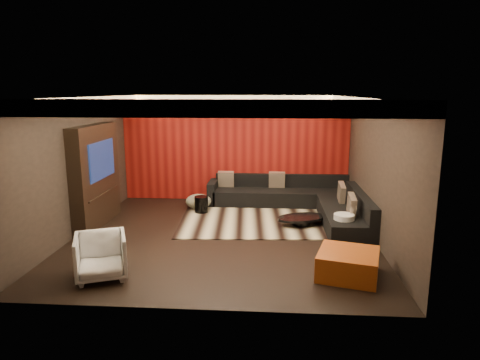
# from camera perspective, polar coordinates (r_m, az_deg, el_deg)

# --- Properties ---
(floor) EXTENTS (6.00, 6.00, 0.02)m
(floor) POSITION_cam_1_polar(r_m,az_deg,el_deg) (8.81, -2.24, -7.54)
(floor) COLOR black
(floor) RESTS_ON ground
(ceiling) EXTENTS (6.00, 6.00, 0.02)m
(ceiling) POSITION_cam_1_polar(r_m,az_deg,el_deg) (8.31, -2.40, 11.12)
(ceiling) COLOR silver
(ceiling) RESTS_ON ground
(wall_back) EXTENTS (6.00, 0.02, 2.80)m
(wall_back) POSITION_cam_1_polar(r_m,az_deg,el_deg) (11.41, -0.65, 4.22)
(wall_back) COLOR black
(wall_back) RESTS_ON ground
(wall_left) EXTENTS (0.02, 6.00, 2.80)m
(wall_left) POSITION_cam_1_polar(r_m,az_deg,el_deg) (9.28, -21.14, 1.65)
(wall_left) COLOR black
(wall_left) RESTS_ON ground
(wall_right) EXTENTS (0.02, 6.00, 2.80)m
(wall_right) POSITION_cam_1_polar(r_m,az_deg,el_deg) (8.65, 17.91, 1.19)
(wall_right) COLOR black
(wall_right) RESTS_ON ground
(red_feature_wall) EXTENTS (5.98, 0.05, 2.78)m
(red_feature_wall) POSITION_cam_1_polar(r_m,az_deg,el_deg) (11.37, -0.66, 4.20)
(red_feature_wall) COLOR #6B0C0A
(red_feature_wall) RESTS_ON ground
(soffit_back) EXTENTS (6.00, 0.60, 0.22)m
(soffit_back) POSITION_cam_1_polar(r_m,az_deg,el_deg) (11.00, -0.80, 10.68)
(soffit_back) COLOR silver
(soffit_back) RESTS_ON ground
(soffit_front) EXTENTS (6.00, 0.60, 0.22)m
(soffit_front) POSITION_cam_1_polar(r_m,az_deg,el_deg) (5.64, -5.50, 9.52)
(soffit_front) COLOR silver
(soffit_front) RESTS_ON ground
(soffit_left) EXTENTS (0.60, 4.80, 0.22)m
(soffit_left) POSITION_cam_1_polar(r_m,az_deg,el_deg) (9.03, -19.95, 9.73)
(soffit_left) COLOR silver
(soffit_left) RESTS_ON ground
(soffit_right) EXTENTS (0.60, 4.80, 0.22)m
(soffit_right) POSITION_cam_1_polar(r_m,az_deg,el_deg) (8.45, 16.40, 9.86)
(soffit_right) COLOR silver
(soffit_right) RESTS_ON ground
(cove_back) EXTENTS (4.80, 0.08, 0.04)m
(cove_back) POSITION_cam_1_polar(r_m,az_deg,el_deg) (10.67, -0.95, 10.16)
(cove_back) COLOR #FFD899
(cove_back) RESTS_ON ground
(cove_front) EXTENTS (4.80, 0.08, 0.04)m
(cove_front) POSITION_cam_1_polar(r_m,az_deg,el_deg) (5.98, -4.94, 8.80)
(cove_front) COLOR #FFD899
(cove_front) RESTS_ON ground
(cove_left) EXTENTS (0.08, 4.80, 0.04)m
(cove_left) POSITION_cam_1_polar(r_m,az_deg,el_deg) (8.90, -17.88, 9.27)
(cove_left) COLOR #FFD899
(cove_left) RESTS_ON ground
(cove_right) EXTENTS (0.08, 4.80, 0.04)m
(cove_right) POSITION_cam_1_polar(r_m,az_deg,el_deg) (8.39, 14.07, 9.36)
(cove_right) COLOR #FFD899
(cove_right) RESTS_ON ground
(tv_surround) EXTENTS (0.30, 2.00, 2.20)m
(tv_surround) POSITION_cam_1_polar(r_m,az_deg,el_deg) (9.80, -18.69, 0.55)
(tv_surround) COLOR black
(tv_surround) RESTS_ON ground
(tv_screen) EXTENTS (0.04, 1.30, 0.80)m
(tv_screen) POSITION_cam_1_polar(r_m,az_deg,el_deg) (9.68, -17.96, 2.58)
(tv_screen) COLOR black
(tv_screen) RESTS_ON ground
(tv_shelf) EXTENTS (0.04, 1.60, 0.04)m
(tv_shelf) POSITION_cam_1_polar(r_m,az_deg,el_deg) (9.82, -17.68, -1.74)
(tv_shelf) COLOR black
(tv_shelf) RESTS_ON ground
(rug) EXTENTS (4.16, 3.22, 0.02)m
(rug) POSITION_cam_1_polar(r_m,az_deg,el_deg) (10.01, 3.76, -5.04)
(rug) COLOR #C4B68F
(rug) RESTS_ON floor
(coffee_table) EXTENTS (1.43, 1.43, 0.18)m
(coffee_table) POSITION_cam_1_polar(r_m,az_deg,el_deg) (9.53, 8.18, -5.38)
(coffee_table) COLOR black
(coffee_table) RESTS_ON rug
(drum_stool) EXTENTS (0.41, 0.41, 0.39)m
(drum_stool) POSITION_cam_1_polar(r_m,az_deg,el_deg) (10.40, -5.19, -3.25)
(drum_stool) COLOR black
(drum_stool) RESTS_ON rug
(striped_pouf) EXTENTS (0.77, 0.77, 0.35)m
(striped_pouf) POSITION_cam_1_polar(r_m,az_deg,el_deg) (10.76, -5.57, -2.84)
(striped_pouf) COLOR beige
(striped_pouf) RESTS_ON rug
(white_side_table) EXTENTS (0.48, 0.48, 0.51)m
(white_side_table) POSITION_cam_1_polar(r_m,az_deg,el_deg) (8.82, 13.65, -6.05)
(white_side_table) COLOR silver
(white_side_table) RESTS_ON floor
(orange_ottoman) EXTENTS (1.13, 1.13, 0.41)m
(orange_ottoman) POSITION_cam_1_polar(r_m,az_deg,el_deg) (7.15, 14.21, -10.79)
(orange_ottoman) COLOR #984313
(orange_ottoman) RESTS_ON floor
(armchair) EXTENTS (1.00, 1.01, 0.71)m
(armchair) POSITION_cam_1_polar(r_m,az_deg,el_deg) (7.17, -18.06, -9.64)
(armchair) COLOR silver
(armchair) RESTS_ON floor
(sectional_sofa) EXTENTS (3.65, 3.50, 0.75)m
(sectional_sofa) POSITION_cam_1_polar(r_m,az_deg,el_deg) (10.50, 8.34, -2.91)
(sectional_sofa) COLOR black
(sectional_sofa) RESTS_ON floor
(throw_pillows) EXTENTS (3.09, 2.81, 0.50)m
(throw_pillows) POSITION_cam_1_polar(r_m,az_deg,el_deg) (10.33, 7.23, -1.08)
(throw_pillows) COLOR tan
(throw_pillows) RESTS_ON sectional_sofa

